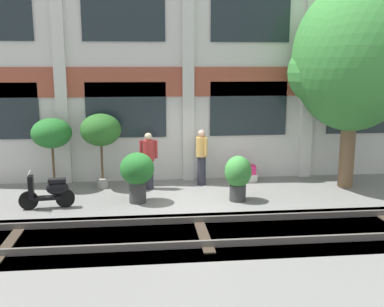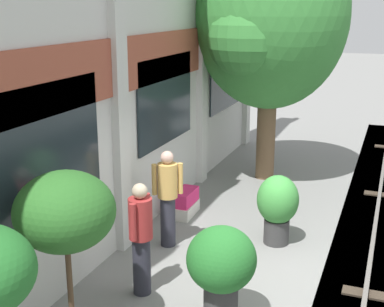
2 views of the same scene
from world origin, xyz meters
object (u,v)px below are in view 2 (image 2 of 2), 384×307
broadleaf_tree (270,20)px  potted_plant_terracotta_small (65,215)px  resident_watching_tracks (141,236)px  potted_plant_glazed_jar (278,205)px  potted_plant_square_trough (185,203)px  resident_by_doorway (168,196)px  potted_plant_fluted_column (221,266)px

broadleaf_tree → potted_plant_terracotta_small: size_ratio=2.67×
broadleaf_tree → resident_watching_tracks: size_ratio=3.53×
potted_plant_glazed_jar → broadleaf_tree: bearing=16.9°
broadleaf_tree → resident_watching_tracks: bearing=176.4°
potted_plant_square_trough → potted_plant_glazed_jar: potted_plant_glazed_jar is taller
broadleaf_tree → resident_by_doorway: bearing=171.2°
broadleaf_tree → potted_plant_square_trough: 4.61m
potted_plant_square_trough → resident_by_doorway: (-1.38, -0.23, 0.67)m
potted_plant_terracotta_small → resident_watching_tracks: potted_plant_terracotta_small is taller
potted_plant_glazed_jar → potted_plant_terracotta_small: (-3.75, 1.71, 0.99)m
potted_plant_fluted_column → potted_plant_terracotta_small: bearing=123.9°
potted_plant_terracotta_small → resident_watching_tracks: bearing=-11.0°
broadleaf_tree → potted_plant_fluted_column: bearing=-171.5°
potted_plant_fluted_column → potted_plant_terracotta_small: 2.08m
potted_plant_fluted_column → resident_by_doorway: bearing=39.6°
resident_by_doorway → potted_plant_glazed_jar: bearing=84.5°
resident_by_doorway → resident_watching_tracks: (-1.60, -0.29, -0.01)m
broadleaf_tree → potted_plant_fluted_column: size_ratio=4.37×
potted_plant_terracotta_small → resident_by_doorway: bearing=0.4°
potted_plant_square_trough → broadleaf_tree: bearing=-17.1°
potted_plant_fluted_column → resident_by_doorway: size_ratio=0.80×
potted_plant_terracotta_small → resident_by_doorway: potted_plant_terracotta_small is taller
potted_plant_square_trough → potted_plant_fluted_column: 3.83m
broadleaf_tree → potted_plant_square_trough: broadleaf_tree is taller
potted_plant_fluted_column → resident_watching_tracks: bearing=76.1°
potted_plant_terracotta_small → resident_by_doorway: size_ratio=1.31×
potted_plant_fluted_column → potted_plant_terracotta_small: (-1.06, 1.57, 0.87)m
potted_plant_fluted_column → potted_plant_terracotta_small: size_ratio=0.61×
resident_watching_tracks → potted_plant_terracotta_small: bearing=-100.4°
potted_plant_terracotta_small → broadleaf_tree: bearing=-5.0°
potted_plant_terracotta_small → potted_plant_glazed_jar: bearing=-24.6°
broadleaf_tree → potted_plant_glazed_jar: 4.75m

